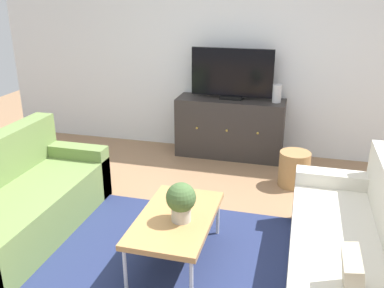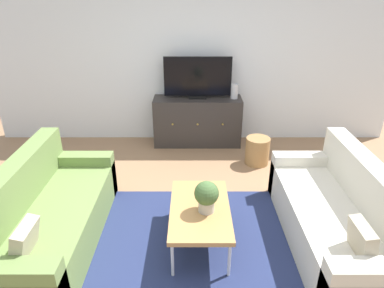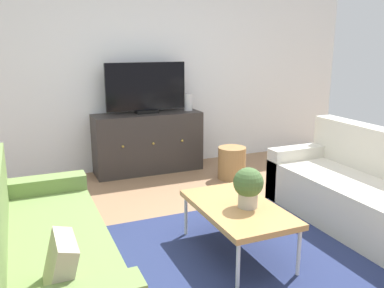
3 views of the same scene
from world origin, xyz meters
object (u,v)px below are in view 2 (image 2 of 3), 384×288
Objects in this scene: coffee_table at (199,210)px; flat_screen_tv at (197,78)px; wicker_basket at (256,151)px; tv_console at (196,121)px; couch_left_side at (44,219)px; glass_vase at (233,91)px; potted_plant at (206,195)px; couch_right_side at (340,219)px.

flat_screen_tv reaches higher than coffee_table.
tv_console is at bearing 140.77° from wicker_basket.
glass_vase is at bearing 48.82° from couch_left_side.
potted_plant is 2.48m from glass_vase.
glass_vase reaches higher than potted_plant.
couch_right_side is at bearing -73.23° from wicker_basket.
tv_console is (0.01, 2.36, 0.00)m from coffee_table.
tv_console is 6.18× the size of glass_vase.
wicker_basket is (-0.51, 1.68, -0.09)m from couch_right_side.
couch_right_side is 2.87m from flat_screen_tv.
potted_plant reaches higher than coffee_table.
glass_vase reaches higher than tv_console.
couch_right_side is 1.34m from potted_plant.
couch_left_side and couch_right_side have the same top height.
tv_console reaches higher than coffee_table.
couch_right_side is at bearing -60.22° from tv_console.
coffee_table is 2.50× the size of wicker_basket.
couch_left_side is 1.93× the size of coffee_table.
glass_vase is 1.01m from wicker_basket.
flat_screen_tv is at bearing 119.57° from couch_right_side.
wicker_basket is (0.80, 1.71, -0.39)m from potted_plant.
couch_right_side is at bearing -71.54° from glass_vase.
tv_console is 3.48× the size of wicker_basket.
couch_right_side is 1.38× the size of tv_console.
couch_left_side is 2.82m from tv_console.
glass_vase is 0.56× the size of wicker_basket.
wicker_basket is at bearing -40.03° from flat_screen_tv.
couch_left_side is 2.94m from flat_screen_tv.
potted_plant is at bearing -178.59° from couch_right_side.
coffee_table is at bearing -103.72° from glass_vase.
couch_right_side is 1.85× the size of flat_screen_tv.
wicker_basket is at bearing 106.77° from couch_right_side.
couch_left_side is 2.87m from couch_right_side.
coffee_table is 2.36m from tv_console.
tv_console is (-0.05, 2.41, -0.20)m from potted_plant.
couch_right_side is 1.37m from coffee_table.
flat_screen_tv is at bearing 89.78° from coffee_table.
potted_plant is 2.42m from tv_console.
couch_left_side reaches higher than tv_console.
tv_console is 0.70m from flat_screen_tv.
couch_left_side is at bearing 178.82° from potted_plant.
potted_plant is 1.93m from wicker_basket.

